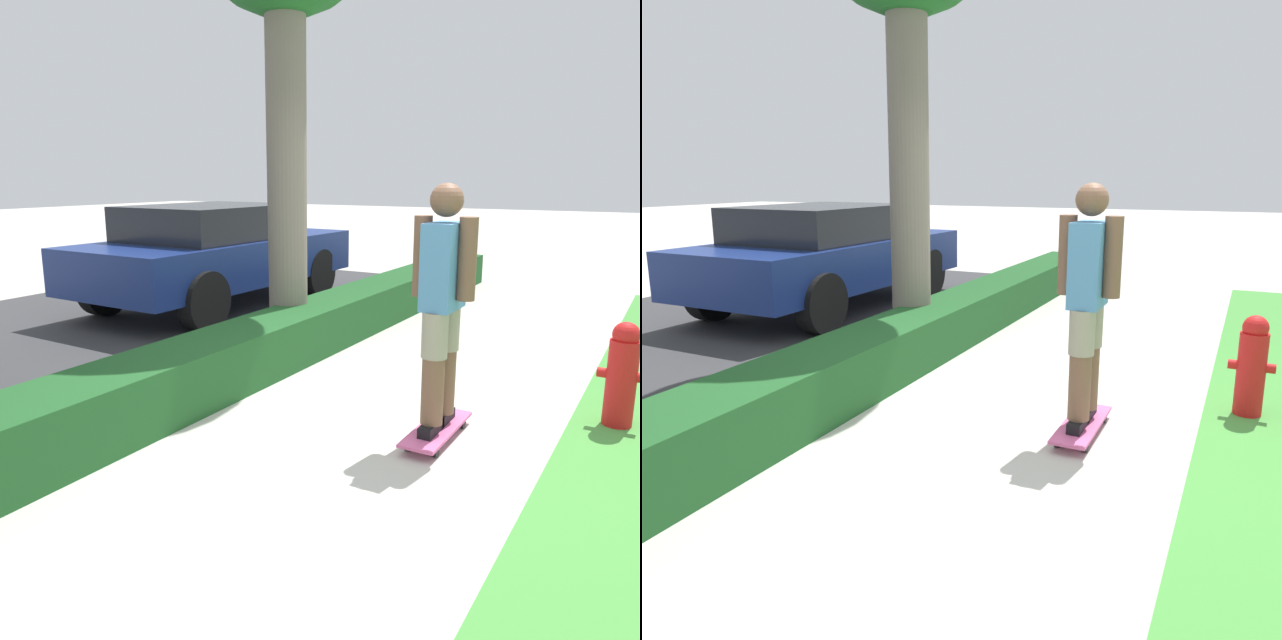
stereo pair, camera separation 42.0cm
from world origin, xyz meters
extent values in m
plane|color=#BCB7AD|center=(0.00, 0.00, 0.00)|extent=(60.00, 60.00, 0.00)
cube|color=#38383A|center=(0.00, 4.20, 0.00)|extent=(12.95, 5.00, 0.01)
cube|color=#1E5123|center=(0.00, 1.60, 0.23)|extent=(12.95, 0.60, 0.46)
cube|color=#DB5B93|center=(0.08, -0.28, 0.07)|extent=(0.79, 0.24, 0.02)
cylinder|color=black|center=(0.34, -0.37, 0.03)|extent=(0.06, 0.04, 0.06)
cylinder|color=black|center=(0.34, -0.19, 0.03)|extent=(0.06, 0.04, 0.06)
cylinder|color=black|center=(-0.19, -0.37, 0.03)|extent=(0.06, 0.04, 0.06)
cylinder|color=black|center=(-0.19, -0.19, 0.03)|extent=(0.06, 0.04, 0.06)
cube|color=black|center=(-0.04, -0.28, 0.12)|extent=(0.26, 0.09, 0.07)
cylinder|color=brown|center=(-0.04, -0.28, 0.52)|extent=(0.14, 0.14, 0.74)
cylinder|color=gray|center=(-0.04, -0.28, 0.74)|extent=(0.17, 0.17, 0.30)
cube|color=black|center=(0.19, -0.28, 0.12)|extent=(0.26, 0.09, 0.07)
cylinder|color=brown|center=(0.19, -0.28, 0.52)|extent=(0.14, 0.14, 0.74)
cylinder|color=gray|center=(0.19, -0.28, 0.74)|extent=(0.17, 0.17, 0.30)
cube|color=#4C84B7|center=(0.08, -0.28, 1.17)|extent=(0.35, 0.19, 0.55)
cylinder|color=brown|center=(0.08, -0.43, 1.22)|extent=(0.12, 0.12, 0.52)
cylinder|color=brown|center=(0.08, -0.13, 1.22)|extent=(0.12, 0.12, 0.52)
sphere|color=brown|center=(0.08, -0.28, 1.58)|extent=(0.21, 0.21, 0.21)
cylinder|color=#70665B|center=(1.54, 1.87, 1.79)|extent=(0.39, 0.39, 3.58)
cube|color=navy|center=(2.82, 3.86, 0.63)|extent=(4.05, 1.89, 0.57)
cube|color=black|center=(2.70, 3.86, 1.13)|extent=(2.12, 1.63, 0.44)
cylinder|color=black|center=(4.06, 3.03, 0.35)|extent=(0.69, 0.22, 0.69)
cylinder|color=black|center=(4.06, 4.69, 0.35)|extent=(0.69, 0.22, 0.69)
cylinder|color=black|center=(1.58, 3.03, 0.35)|extent=(0.69, 0.22, 0.69)
cylinder|color=black|center=(1.58, 4.69, 0.35)|extent=(0.69, 0.22, 0.69)
cylinder|color=red|center=(0.94, -1.30, 0.31)|extent=(0.20, 0.20, 0.62)
sphere|color=red|center=(0.94, -1.30, 0.66)|extent=(0.18, 0.18, 0.18)
cylinder|color=red|center=(0.94, -1.40, 0.37)|extent=(0.07, 0.12, 0.07)
cylinder|color=red|center=(0.94, -1.20, 0.37)|extent=(0.07, 0.12, 0.07)
camera|label=1|loc=(-3.67, -1.60, 1.72)|focal=35.00mm
camera|label=2|loc=(-3.87, -1.22, 1.72)|focal=35.00mm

